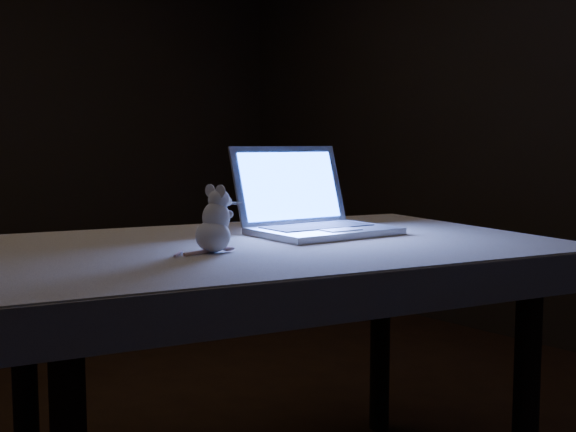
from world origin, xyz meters
TOP-DOWN VIEW (x-y plane):
  - right_wall at (2.25, 0.00)m, footprint 0.04×5.00m
  - table at (0.04, -0.45)m, footprint 1.65×1.25m
  - tablecloth at (-0.06, -0.42)m, footprint 1.65×1.16m
  - laptop at (0.27, -0.43)m, footprint 0.44×0.39m
  - plush_mouse at (-0.20, -0.52)m, footprint 0.13×0.13m

SIDE VIEW (x-z plane):
  - table at x=0.04m, z-range 0.00..0.79m
  - tablecloth at x=-0.06m, z-range 0.69..0.80m
  - plush_mouse at x=-0.20m, z-range 0.80..0.97m
  - laptop at x=0.27m, z-range 0.80..1.08m
  - right_wall at x=2.25m, z-range 0.00..2.60m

